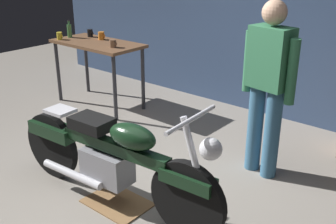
{
  "coord_description": "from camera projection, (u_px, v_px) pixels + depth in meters",
  "views": [
    {
      "loc": [
        2.23,
        -2.0,
        2.06
      ],
      "look_at": [
        -0.02,
        0.7,
        0.65
      ],
      "focal_mm": 43.35,
      "sensor_mm": 36.0,
      "label": 1
    }
  ],
  "objects": [
    {
      "name": "workbench",
      "position": [
        98.0,
        50.0,
        5.52
      ],
      "size": [
        1.3,
        0.64,
        0.9
      ],
      "color": "brown",
      "rests_on": "ground_plane"
    },
    {
      "name": "mug_yellow_tall",
      "position": [
        60.0,
        36.0,
        5.61
      ],
      "size": [
        0.11,
        0.07,
        0.1
      ],
      "color": "yellow",
      "rests_on": "workbench"
    },
    {
      "name": "ground_plane",
      "position": [
        118.0,
        205.0,
        3.51
      ],
      "size": [
        12.0,
        12.0,
        0.0
      ],
      "primitive_type": "plane",
      "color": "gray"
    },
    {
      "name": "person_standing",
      "position": [
        268.0,
        83.0,
        3.71
      ],
      "size": [
        0.56,
        0.29,
        1.67
      ],
      "rotation": [
        0.0,
        0.0,
        2.96
      ],
      "color": "#376384",
      "rests_on": "ground_plane"
    },
    {
      "name": "drip_tray",
      "position": [
        117.0,
        203.0,
        3.54
      ],
      "size": [
        0.56,
        0.4,
        0.01
      ],
      "primitive_type": "cube",
      "color": "olive",
      "rests_on": "ground_plane"
    },
    {
      "name": "motorcycle",
      "position": [
        112.0,
        157.0,
        3.39
      ],
      "size": [
        2.19,
        0.6,
        1.0
      ],
      "rotation": [
        0.0,
        0.0,
        0.07
      ],
      "color": "black",
      "rests_on": "ground_plane"
    },
    {
      "name": "mug_black_matte",
      "position": [
        90.0,
        33.0,
        5.78
      ],
      "size": [
        0.11,
        0.08,
        0.11
      ],
      "color": "black",
      "rests_on": "workbench"
    },
    {
      "name": "mug_orange_travel",
      "position": [
        101.0,
        36.0,
        5.61
      ],
      "size": [
        0.12,
        0.09,
        0.11
      ],
      "color": "orange",
      "rests_on": "workbench"
    },
    {
      "name": "mug_brown_stoneware",
      "position": [
        113.0,
        43.0,
        5.16
      ],
      "size": [
        0.12,
        0.09,
        0.1
      ],
      "color": "brown",
      "rests_on": "workbench"
    },
    {
      "name": "bottle",
      "position": [
        69.0,
        30.0,
        5.74
      ],
      "size": [
        0.06,
        0.06,
        0.24
      ],
      "color": "#4C8C4C",
      "rests_on": "workbench"
    }
  ]
}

